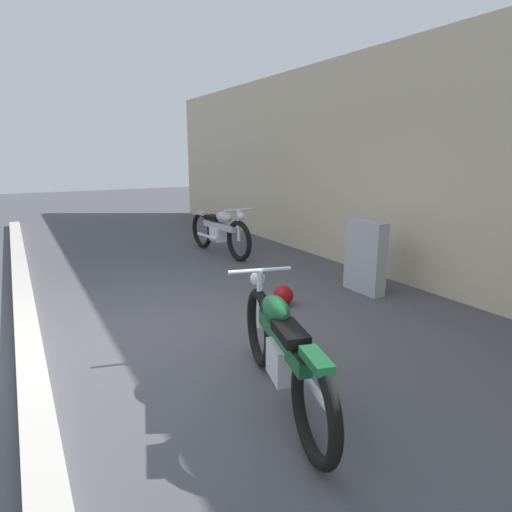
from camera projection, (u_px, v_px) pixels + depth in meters
ground_plane at (153, 335)px, 4.74m from camera, size 40.00×40.00×0.00m
building_wall at (419, 166)px, 6.27m from camera, size 18.00×0.30×3.55m
curb_strip at (30, 354)px, 4.15m from camera, size 18.00×0.24×0.12m
stone_marker at (365, 257)px, 6.10m from camera, size 0.66×0.20×1.04m
helmet at (283, 295)px, 5.64m from camera, size 0.27×0.27×0.27m
motorcycle_green at (282, 350)px, 3.37m from camera, size 2.05×0.78×0.94m
motorcycle_silver at (220, 231)px, 8.41m from camera, size 2.17×0.61×0.98m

